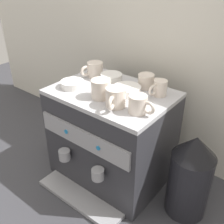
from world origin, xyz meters
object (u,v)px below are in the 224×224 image
at_px(ceramic_cup_1, 115,98).
at_px(ceramic_cup_5, 101,88).
at_px(ceramic_cup_0, 159,88).
at_px(ceramic_cup_4, 147,81).
at_px(ceramic_bowl_1, 72,84).
at_px(coffee_grinder, 190,176).
at_px(ceramic_cup_2, 94,70).
at_px(ceramic_cup_3, 139,104).
at_px(ceramic_bowl_0, 111,79).
at_px(ceramic_bowl_2, 127,90).
at_px(espresso_machine, 111,136).
at_px(milk_pitcher, 58,136).

xyz_separation_m(ceramic_cup_1, ceramic_cup_5, (-0.10, 0.03, 0.00)).
distance_m(ceramic_cup_0, ceramic_cup_4, 0.09).
height_order(ceramic_bowl_1, coffee_grinder, ceramic_bowl_1).
bearing_deg(ceramic_cup_0, ceramic_cup_2, -177.84).
height_order(ceramic_cup_3, ceramic_cup_4, ceramic_cup_3).
bearing_deg(ceramic_cup_3, ceramic_cup_1, -170.45).
bearing_deg(ceramic_cup_3, ceramic_bowl_0, 148.91).
xyz_separation_m(ceramic_cup_4, ceramic_bowl_1, (-0.28, -0.21, -0.02)).
relative_size(ceramic_cup_0, coffee_grinder, 0.24).
bearing_deg(coffee_grinder, ceramic_bowl_2, 178.54).
bearing_deg(ceramic_cup_5, ceramic_cup_2, 139.18).
xyz_separation_m(ceramic_bowl_2, coffee_grinder, (0.35, -0.01, -0.30)).
relative_size(ceramic_cup_4, ceramic_bowl_0, 1.05).
distance_m(ceramic_cup_5, ceramic_bowl_1, 0.18).
bearing_deg(espresso_machine, ceramic_cup_4, 53.69).
bearing_deg(ceramic_cup_5, ceramic_bowl_1, -177.99).
height_order(ceramic_cup_0, ceramic_cup_3, ceramic_cup_3).
distance_m(ceramic_cup_2, ceramic_bowl_2, 0.25).
xyz_separation_m(ceramic_cup_0, ceramic_bowl_0, (-0.25, -0.02, -0.01)).
height_order(espresso_machine, ceramic_cup_0, ceramic_cup_0).
xyz_separation_m(ceramic_cup_4, coffee_grinder, (0.32, -0.12, -0.32)).
xyz_separation_m(ceramic_cup_2, coffee_grinder, (0.60, -0.07, -0.32)).
distance_m(ceramic_cup_4, coffee_grinder, 0.46).
bearing_deg(ceramic_cup_0, ceramic_cup_4, 157.96).
relative_size(ceramic_cup_2, ceramic_bowl_0, 1.10).
bearing_deg(ceramic_bowl_0, ceramic_cup_3, -31.09).
bearing_deg(espresso_machine, ceramic_cup_2, 154.16).
bearing_deg(coffee_grinder, ceramic_cup_2, 173.71).
xyz_separation_m(ceramic_cup_0, coffee_grinder, (0.23, -0.08, -0.32)).
height_order(ceramic_cup_0, ceramic_bowl_2, ceramic_cup_0).
bearing_deg(ceramic_bowl_0, ceramic_cup_2, 176.03).
bearing_deg(ceramic_bowl_1, coffee_grinder, 9.22).
bearing_deg(ceramic_cup_2, ceramic_cup_1, -33.59).
relative_size(ceramic_cup_0, ceramic_cup_5, 0.75).
bearing_deg(ceramic_cup_1, ceramic_cup_0, 65.94).
bearing_deg(ceramic_bowl_0, ceramic_cup_5, -66.43).
bearing_deg(ceramic_bowl_2, ceramic_cup_5, -123.41).
relative_size(ceramic_cup_3, ceramic_cup_4, 1.03).
distance_m(espresso_machine, ceramic_cup_0, 0.35).
bearing_deg(ceramic_cup_2, espresso_machine, -25.84).
xyz_separation_m(espresso_machine, ceramic_bowl_1, (-0.18, -0.07, 0.26)).
bearing_deg(ceramic_cup_0, ceramic_cup_1, -114.06).
xyz_separation_m(ceramic_bowl_0, coffee_grinder, (0.48, -0.06, -0.31)).
relative_size(ceramic_cup_0, ceramic_cup_3, 0.85).
xyz_separation_m(ceramic_bowl_1, coffee_grinder, (0.60, 0.10, -0.30)).
bearing_deg(ceramic_cup_5, espresso_machine, 89.56).
height_order(ceramic_cup_4, ceramic_bowl_1, ceramic_cup_4).
xyz_separation_m(ceramic_cup_1, ceramic_cup_3, (0.10, 0.02, -0.00)).
bearing_deg(ceramic_cup_5, ceramic_cup_4, 63.76).
distance_m(ceramic_cup_2, milk_pitcher, 0.52).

